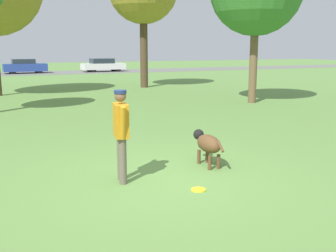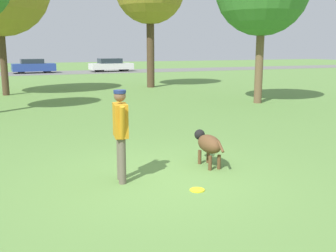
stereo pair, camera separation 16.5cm
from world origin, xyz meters
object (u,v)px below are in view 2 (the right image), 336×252
object	(u,v)px
person	(121,128)
parked_car_white	(111,65)
dog	(208,144)
parked_car_blue	(33,66)
frisbee	(197,190)

from	to	relation	value
person	parked_car_white	distance (m)	33.18
person	dog	bearing A→B (deg)	-73.44
person	dog	distance (m)	1.92
parked_car_blue	parked_car_white	distance (m)	7.31
person	parked_car_blue	size ratio (longest dim) A/B	0.41
dog	person	bearing A→B (deg)	99.07
person	dog	xyz separation A→B (m)	(1.84, 0.22, -0.50)
dog	frisbee	world-z (taller)	dog
person	parked_car_white	world-z (taller)	person
person	dog	size ratio (longest dim) A/B	1.43
parked_car_white	frisbee	bearing A→B (deg)	-105.12
dog	parked_car_blue	bearing A→B (deg)	3.21
frisbee	parked_car_white	size ratio (longest dim) A/B	0.06
frisbee	dog	bearing A→B (deg)	54.09
dog	parked_car_white	bearing A→B (deg)	-9.74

